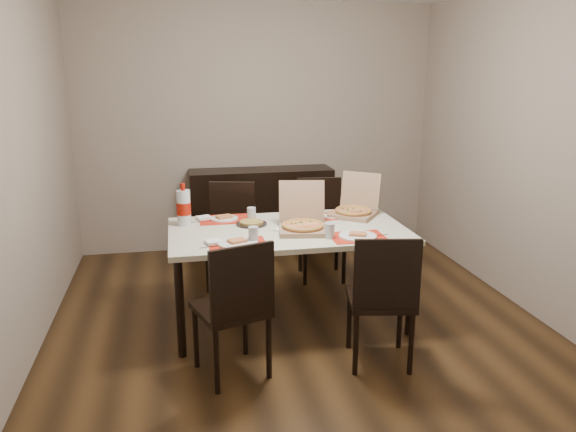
# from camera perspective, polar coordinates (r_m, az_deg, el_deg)

# --- Properties ---
(ground) EXTENTS (3.80, 4.00, 0.02)m
(ground) POSITION_cam_1_polar(r_m,az_deg,el_deg) (4.53, 0.91, -10.70)
(ground) COLOR #402913
(ground) RESTS_ON ground
(room_walls) EXTENTS (3.84, 4.02, 2.62)m
(room_walls) POSITION_cam_1_polar(r_m,az_deg,el_deg) (4.51, -0.20, 12.20)
(room_walls) COLOR gray
(room_walls) RESTS_ON ground
(sideboard) EXTENTS (1.50, 0.40, 0.90)m
(sideboard) POSITION_cam_1_polar(r_m,az_deg,el_deg) (6.02, -2.70, 0.54)
(sideboard) COLOR black
(sideboard) RESTS_ON ground
(dining_table) EXTENTS (1.80, 1.00, 0.75)m
(dining_table) POSITION_cam_1_polar(r_m,az_deg,el_deg) (4.32, 0.00, -2.14)
(dining_table) COLOR beige
(dining_table) RESTS_ON ground
(chair_near_left) EXTENTS (0.53, 0.53, 0.93)m
(chair_near_left) POSITION_cam_1_polar(r_m,az_deg,el_deg) (3.57, -5.39, -8.93)
(chair_near_left) COLOR black
(chair_near_left) RESTS_ON ground
(chair_near_right) EXTENTS (0.49, 0.49, 0.93)m
(chair_near_right) POSITION_cam_1_polar(r_m,az_deg,el_deg) (3.74, 9.58, -7.94)
(chair_near_right) COLOR black
(chair_near_right) RESTS_ON ground
(chair_far_left) EXTENTS (0.51, 0.51, 0.93)m
(chair_far_left) POSITION_cam_1_polar(r_m,az_deg,el_deg) (5.14, -5.80, -1.37)
(chair_far_left) COLOR black
(chair_far_left) RESTS_ON ground
(chair_far_right) EXTENTS (0.46, 0.46, 0.93)m
(chair_far_right) POSITION_cam_1_polar(r_m,az_deg,el_deg) (5.32, 3.34, -0.77)
(chair_far_right) COLOR black
(chair_far_right) RESTS_ON ground
(setting_near_left) EXTENTS (0.47, 0.30, 0.11)m
(setting_near_left) POSITION_cam_1_polar(r_m,az_deg,el_deg) (3.95, -5.03, -2.52)
(setting_near_left) COLOR red
(setting_near_left) RESTS_ON dining_table
(setting_near_right) EXTENTS (0.48, 0.30, 0.11)m
(setting_near_right) POSITION_cam_1_polar(r_m,az_deg,el_deg) (4.10, 6.40, -1.89)
(setting_near_right) COLOR red
(setting_near_right) RESTS_ON dining_table
(setting_far_left) EXTENTS (0.53, 0.30, 0.11)m
(setting_far_left) POSITION_cam_1_polar(r_m,az_deg,el_deg) (4.55, -6.01, -0.14)
(setting_far_left) COLOR red
(setting_far_left) RESTS_ON dining_table
(setting_far_right) EXTENTS (0.48, 0.30, 0.11)m
(setting_far_right) POSITION_cam_1_polar(r_m,az_deg,el_deg) (4.67, 4.23, 0.26)
(setting_far_right) COLOR red
(setting_far_right) RESTS_ON dining_table
(napkin_loose) EXTENTS (0.16, 0.16, 0.02)m
(napkin_loose) POSITION_cam_1_polar(r_m,az_deg,el_deg) (4.24, -0.48, -1.38)
(napkin_loose) COLOR white
(napkin_loose) RESTS_ON dining_table
(pizza_box_center) EXTENTS (0.41, 0.44, 0.35)m
(pizza_box_center) POSITION_cam_1_polar(r_m,az_deg,el_deg) (4.23, 1.50, -0.75)
(pizza_box_center) COLOR #8E6D52
(pizza_box_center) RESTS_ON dining_table
(pizza_box_right) EXTENTS (0.49, 0.50, 0.34)m
(pizza_box_right) POSITION_cam_1_polar(r_m,az_deg,el_deg) (4.69, 6.79, 0.72)
(pizza_box_right) COLOR #8E6D52
(pizza_box_right) RESTS_ON dining_table
(faina_plate) EXTENTS (0.24, 0.24, 0.03)m
(faina_plate) POSITION_cam_1_polar(r_m,az_deg,el_deg) (4.41, -3.73, -0.73)
(faina_plate) COLOR black
(faina_plate) RESTS_ON dining_table
(dip_bowl) EXTENTS (0.15, 0.15, 0.03)m
(dip_bowl) POSITION_cam_1_polar(r_m,az_deg,el_deg) (4.54, 1.55, -0.18)
(dip_bowl) COLOR white
(dip_bowl) RESTS_ON dining_table
(soda_bottle) EXTENTS (0.11, 0.11, 0.33)m
(soda_bottle) POSITION_cam_1_polar(r_m,az_deg,el_deg) (4.43, -10.55, 0.84)
(soda_bottle) COLOR silver
(soda_bottle) RESTS_ON dining_table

